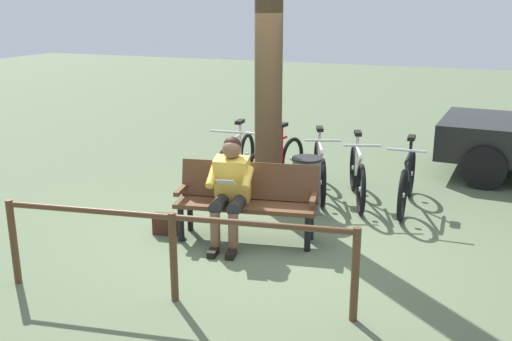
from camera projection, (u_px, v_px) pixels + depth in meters
name	position (u px, v px, depth m)	size (l,w,h in m)	color
ground_plane	(261.00, 241.00, 6.70)	(40.00, 40.00, 0.00)	#566647
bench	(248.00, 196.00, 6.66)	(1.66, 0.77, 0.87)	#51331E
person_reading	(230.00, 186.00, 6.49)	(0.54, 0.81, 1.20)	gold
handbag	(166.00, 224.00, 6.87)	(0.30, 0.14, 0.24)	#3F1E14
tree_trunk	(269.00, 58.00, 7.38)	(0.36, 0.36, 3.89)	#4C3823
litter_bin	(306.00, 185.00, 7.49)	(0.38, 0.38, 0.74)	slate
bicycle_orange	(407.00, 182.00, 7.69)	(0.48, 1.68, 0.94)	black
bicycle_silver	(357.00, 176.00, 7.95)	(0.65, 1.62, 0.94)	black
bicycle_purple	(320.00, 170.00, 8.22)	(0.68, 1.60, 0.94)	black
bicycle_black	(275.00, 165.00, 8.50)	(0.49, 1.66, 0.94)	black
bicycle_red	(236.00, 160.00, 8.72)	(0.48, 1.68, 0.94)	black
railing_fence	(173.00, 240.00, 5.20)	(3.25, 0.59, 0.85)	#51331E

